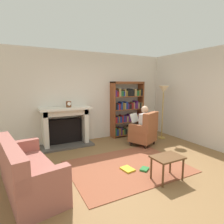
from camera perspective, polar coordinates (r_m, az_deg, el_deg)
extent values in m
plane|color=brown|center=(3.85, 7.31, -18.27)|extent=(14.00, 14.00, 0.00)
cube|color=silver|center=(5.72, -7.17, 4.74)|extent=(5.60, 0.10, 2.70)
cube|color=silver|center=(6.17, 21.35, 4.50)|extent=(0.10, 5.20, 2.70)
cube|color=brown|center=(4.07, 4.80, -16.56)|extent=(2.40, 1.80, 0.01)
cube|color=#4C4742|center=(5.40, -13.79, -10.08)|extent=(1.42, 0.64, 0.05)
cube|color=black|center=(5.50, -14.48, -5.68)|extent=(0.90, 0.20, 0.70)
cube|color=silver|center=(5.26, -20.12, -5.21)|extent=(0.12, 0.44, 1.05)
cube|color=silver|center=(5.50, -8.63, -4.17)|extent=(0.12, 0.44, 1.05)
cube|color=silver|center=(5.27, -14.42, -0.02)|extent=(1.22, 0.44, 0.16)
cube|color=silver|center=(5.20, -14.32, 1.09)|extent=(1.38, 0.56, 0.06)
cylinder|color=brown|center=(5.19, -13.40, 2.36)|extent=(0.14, 0.14, 0.17)
cylinder|color=white|center=(5.12, -13.23, 2.52)|extent=(0.10, 0.01, 0.10)
cube|color=brown|center=(5.87, 0.22, 0.58)|extent=(0.04, 0.32, 1.82)
cube|color=brown|center=(6.45, 8.91, 1.23)|extent=(0.04, 0.32, 1.82)
cube|color=brown|center=(6.08, 4.88, 9.25)|extent=(1.14, 0.32, 0.04)
cube|color=brown|center=(6.31, 4.67, -6.73)|extent=(1.10, 0.32, 0.02)
cube|color=#1E592D|center=(6.03, 0.72, -6.07)|extent=(0.05, 0.26, 0.26)
cube|color=navy|center=(6.07, 1.31, -6.23)|extent=(0.07, 0.26, 0.21)
cube|color=brown|center=(6.10, 1.94, -6.01)|extent=(0.06, 0.26, 0.23)
cube|color=#4C1E59|center=(6.13, 2.46, -5.90)|extent=(0.05, 0.26, 0.24)
cube|color=brown|center=(6.17, 2.99, -6.21)|extent=(0.06, 0.26, 0.16)
cube|color=#1E592D|center=(6.20, 3.43, -6.03)|extent=(0.04, 0.26, 0.18)
cube|color=black|center=(6.23, 3.92, -5.98)|extent=(0.08, 0.26, 0.18)
cube|color=#997F4C|center=(6.25, 4.47, -5.60)|extent=(0.04, 0.26, 0.25)
cube|color=maroon|center=(6.30, 4.98, -5.82)|extent=(0.07, 0.26, 0.18)
cube|color=black|center=(6.33, 5.59, -5.40)|extent=(0.08, 0.26, 0.26)
cube|color=#997F4C|center=(6.37, 6.08, -5.69)|extent=(0.04, 0.26, 0.17)
cube|color=#1E592D|center=(6.40, 6.47, -5.67)|extent=(0.05, 0.26, 0.16)
cube|color=#1E592D|center=(6.44, 6.97, -5.43)|extent=(0.07, 0.26, 0.20)
cube|color=maroon|center=(6.48, 7.47, -5.46)|extent=(0.04, 0.26, 0.18)
cube|color=navy|center=(6.51, 7.93, -5.17)|extent=(0.06, 0.26, 0.23)
cube|color=#1E592D|center=(6.54, 8.43, -4.98)|extent=(0.06, 0.26, 0.26)
cube|color=brown|center=(6.21, 4.72, -2.96)|extent=(1.10, 0.32, 0.02)
cube|color=maroon|center=(5.95, 0.84, -2.43)|extent=(0.08, 0.26, 0.19)
cube|color=navy|center=(5.97, 1.38, -2.32)|extent=(0.04, 0.26, 0.20)
cube|color=brown|center=(5.99, 1.73, -2.19)|extent=(0.04, 0.26, 0.22)
cube|color=navy|center=(6.03, 2.28, -2.29)|extent=(0.08, 0.26, 0.19)
cube|color=maroon|center=(6.06, 2.85, -2.00)|extent=(0.05, 0.26, 0.23)
cube|color=navy|center=(6.09, 3.32, -2.06)|extent=(0.05, 0.26, 0.21)
cube|color=#4C1E59|center=(6.12, 3.82, -2.07)|extent=(0.06, 0.26, 0.20)
cube|color=#997F4C|center=(6.16, 4.32, -2.08)|extent=(0.06, 0.26, 0.18)
cube|color=#4C1E59|center=(6.19, 4.86, -1.92)|extent=(0.07, 0.26, 0.21)
cube|color=#4C1E59|center=(6.22, 5.35, -1.72)|extent=(0.04, 0.26, 0.24)
cube|color=navy|center=(6.25, 5.83, -1.76)|extent=(0.07, 0.26, 0.22)
cube|color=#997F4C|center=(6.30, 6.48, -1.54)|extent=(0.08, 0.26, 0.25)
cube|color=#997F4C|center=(6.35, 7.17, -1.64)|extent=(0.08, 0.26, 0.22)
cube|color=#4C1E59|center=(6.40, 7.73, -1.79)|extent=(0.05, 0.26, 0.17)
cube|color=maroon|center=(6.43, 8.15, -1.68)|extent=(0.04, 0.26, 0.18)
cube|color=maroon|center=(6.46, 8.55, -1.38)|extent=(0.05, 0.26, 0.24)
cube|color=brown|center=(6.14, 4.77, 0.92)|extent=(1.10, 0.32, 0.02)
cube|color=black|center=(5.87, 0.81, 1.80)|extent=(0.07, 0.26, 0.22)
cube|color=navy|center=(5.91, 1.36, 1.60)|extent=(0.04, 0.26, 0.17)
cube|color=maroon|center=(5.93, 1.80, 1.78)|extent=(0.06, 0.26, 0.20)
cube|color=navy|center=(5.96, 2.31, 1.72)|extent=(0.04, 0.26, 0.19)
cube|color=navy|center=(5.98, 2.67, 2.07)|extent=(0.04, 0.26, 0.25)
cube|color=brown|center=(6.01, 3.08, 1.91)|extent=(0.05, 0.26, 0.21)
cube|color=#997F4C|center=(6.04, 3.59, 1.91)|extent=(0.06, 0.26, 0.21)
cube|color=navy|center=(6.07, 4.14, 2.11)|extent=(0.07, 0.26, 0.24)
cube|color=#4C1E59|center=(6.11, 4.64, 1.85)|extent=(0.05, 0.26, 0.18)
cube|color=black|center=(6.15, 5.20, 1.86)|extent=(0.08, 0.26, 0.18)
cube|color=maroon|center=(6.19, 5.87, 2.00)|extent=(0.08, 0.26, 0.20)
cube|color=#997F4C|center=(6.22, 6.36, 2.13)|extent=(0.04, 0.26, 0.22)
cube|color=#4C1E59|center=(6.26, 6.75, 1.95)|extent=(0.05, 0.26, 0.17)
cube|color=#4C1E59|center=(6.29, 7.28, 2.37)|extent=(0.06, 0.26, 0.26)
cube|color=#997F4C|center=(6.33, 7.78, 2.12)|extent=(0.05, 0.26, 0.20)
cube|color=black|center=(6.37, 8.26, 2.06)|extent=(0.06, 0.26, 0.18)
cube|color=#997F4C|center=(6.40, 8.69, 2.15)|extent=(0.04, 0.26, 0.19)
cube|color=brown|center=(6.10, 4.82, 4.88)|extent=(1.10, 0.32, 0.02)
cube|color=#4C1E59|center=(5.84, 0.79, 5.83)|extent=(0.06, 0.26, 0.20)
cube|color=maroon|center=(5.87, 1.37, 5.66)|extent=(0.06, 0.26, 0.16)
cube|color=#997F4C|center=(5.90, 2.00, 6.13)|extent=(0.07, 0.26, 0.26)
cube|color=#1E592D|center=(5.94, 2.68, 5.76)|extent=(0.09, 0.26, 0.17)
cube|color=navy|center=(5.98, 3.30, 5.68)|extent=(0.05, 0.26, 0.16)
cube|color=#997F4C|center=(6.00, 3.68, 6.06)|extent=(0.04, 0.26, 0.23)
cube|color=brown|center=(6.03, 4.14, 5.82)|extent=(0.06, 0.26, 0.18)
cube|color=black|center=(6.06, 4.58, 6.07)|extent=(0.04, 0.26, 0.23)
cube|color=black|center=(6.09, 5.00, 6.03)|extent=(0.04, 0.26, 0.22)
cube|color=black|center=(6.13, 5.55, 6.14)|extent=(0.07, 0.26, 0.24)
cube|color=black|center=(6.17, 6.13, 5.93)|extent=(0.07, 0.26, 0.20)
cube|color=#997F4C|center=(6.22, 6.81, 6.09)|extent=(0.09, 0.26, 0.23)
cube|color=#1E592D|center=(6.27, 7.50, 5.85)|extent=(0.09, 0.26, 0.17)
cube|color=brown|center=(6.31, 8.08, 6.01)|extent=(0.06, 0.26, 0.21)
cube|color=black|center=(6.36, 8.61, 6.07)|extent=(0.07, 0.26, 0.22)
cube|color=brown|center=(6.08, 4.87, 8.87)|extent=(1.10, 0.32, 0.02)
cylinder|color=#331E14|center=(5.74, 8.56, -8.41)|extent=(0.05, 0.05, 0.12)
cylinder|color=#331E14|center=(5.32, 5.80, -9.76)|extent=(0.05, 0.05, 0.12)
cylinder|color=#331E14|center=(5.53, 12.95, -9.21)|extent=(0.05, 0.05, 0.12)
cylinder|color=#331E14|center=(5.09, 10.46, -10.71)|extent=(0.05, 0.05, 0.12)
cube|color=brown|center=(5.35, 9.51, -7.36)|extent=(0.83, 0.81, 0.30)
cube|color=brown|center=(5.14, 11.98, -3.21)|extent=(0.65, 0.41, 0.55)
cube|color=brown|center=(5.52, 10.92, -4.11)|extent=(0.33, 0.54, 0.22)
cube|color=brown|center=(5.06, 8.11, -5.23)|extent=(0.33, 0.54, 0.22)
cube|color=silver|center=(5.23, 10.10, -3.23)|extent=(0.37, 0.31, 0.50)
sphere|color=#D8AD8C|center=(5.17, 10.21, 0.78)|extent=(0.20, 0.20, 0.20)
cube|color=#191E3F|center=(5.44, 8.57, -4.90)|extent=(0.28, 0.41, 0.12)
cube|color=#191E3F|center=(5.30, 7.72, -5.23)|extent=(0.28, 0.41, 0.12)
cylinder|color=#191E3F|center=(5.60, 6.80, -7.22)|extent=(0.10, 0.10, 0.42)
cylinder|color=#191E3F|center=(5.46, 5.93, -7.60)|extent=(0.10, 0.10, 0.42)
cube|color=white|center=(5.37, 7.02, -1.76)|extent=(0.37, 0.25, 0.25)
cube|color=#9F5B50|center=(3.49, -24.02, -18.32)|extent=(0.98, 1.79, 0.40)
cube|color=#9F5B50|center=(3.29, -29.17, -12.37)|extent=(0.49, 1.71, 0.45)
cube|color=#9F5B50|center=(2.68, -20.40, -19.07)|extent=(0.72, 0.28, 0.24)
cube|color=#9F5B50|center=(4.08, -26.87, -9.72)|extent=(0.72, 0.28, 0.24)
cube|color=brown|center=(3.54, 16.95, -13.36)|extent=(0.56, 0.39, 0.03)
cylinder|color=brown|center=(3.38, 15.64, -18.61)|extent=(0.04, 0.04, 0.42)
cylinder|color=brown|center=(3.70, 21.28, -16.43)|extent=(0.04, 0.04, 0.42)
cylinder|color=brown|center=(3.59, 12.14, -16.81)|extent=(0.04, 0.04, 0.42)
cylinder|color=brown|center=(3.88, 17.75, -14.97)|extent=(0.04, 0.04, 0.42)
cube|color=gold|center=(3.91, 4.86, -17.37)|extent=(0.24, 0.30, 0.03)
cube|color=#267233|center=(3.95, 10.11, -17.15)|extent=(0.24, 0.23, 0.04)
cylinder|color=#B7933F|center=(6.22, 15.19, -7.68)|extent=(0.24, 0.24, 0.03)
cylinder|color=#B7933F|center=(6.06, 15.47, -0.96)|extent=(0.03, 0.03, 1.45)
cone|color=beige|center=(5.98, 15.80, 6.85)|extent=(0.32, 0.32, 0.22)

